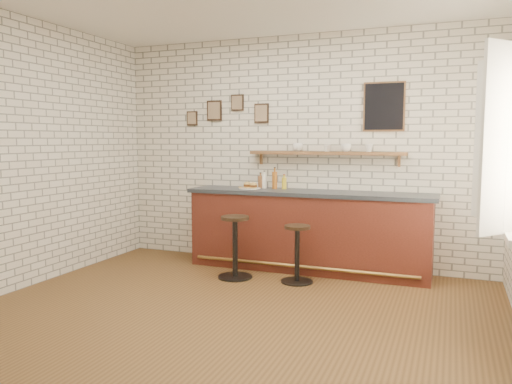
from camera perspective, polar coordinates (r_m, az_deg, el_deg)
ground at (r=4.99m, az=-2.20°, el=-13.28°), size 5.00×5.00×0.00m
bar_counter at (r=6.34m, az=5.93°, el=-4.41°), size 3.10×0.65×1.01m
sandwich_plate at (r=6.52m, az=-0.73°, el=0.43°), size 0.28×0.28×0.01m
ciabatta_sandwich at (r=6.51m, az=-0.65°, el=0.79°), size 0.22×0.15×0.07m
potato_chips at (r=6.53m, az=-0.84°, el=0.50°), size 0.26×0.19×0.00m
bitters_bottle_brown at (r=6.59m, az=0.52°, el=1.17°), size 0.06×0.06×0.21m
bitters_bottle_white at (r=6.57m, az=0.97°, el=1.25°), size 0.06×0.06×0.23m
bitters_bottle_amber at (r=6.52m, az=2.15°, el=1.39°), size 0.07×0.07×0.28m
condiment_bottle_yellow at (r=6.48m, az=3.24°, el=1.05°), size 0.06×0.06×0.19m
bar_stool_left at (r=5.98m, az=-2.41°, el=-6.06°), size 0.41×0.41×0.75m
bar_stool_right at (r=5.82m, az=4.73°, el=-6.84°), size 0.37×0.37×0.67m
wall_shelf at (r=6.40m, az=7.95°, el=4.41°), size 2.00×0.18×0.18m
shelf_cup_a at (r=6.49m, az=4.80°, el=5.13°), size 0.16×0.16×0.11m
shelf_cup_b at (r=6.39m, az=8.15°, el=4.98°), size 0.11×0.11×0.09m
shelf_cup_c at (r=6.34m, az=10.24°, el=5.01°), size 0.13×0.13×0.10m
shelf_cup_d at (r=6.29m, az=12.79°, el=4.92°), size 0.10×0.10×0.09m
back_wall_decor at (r=6.53m, az=6.69°, el=9.45°), size 2.96×0.02×0.56m
book_upper at (r=4.60m, az=27.26°, el=-3.26°), size 0.25×0.28×0.02m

